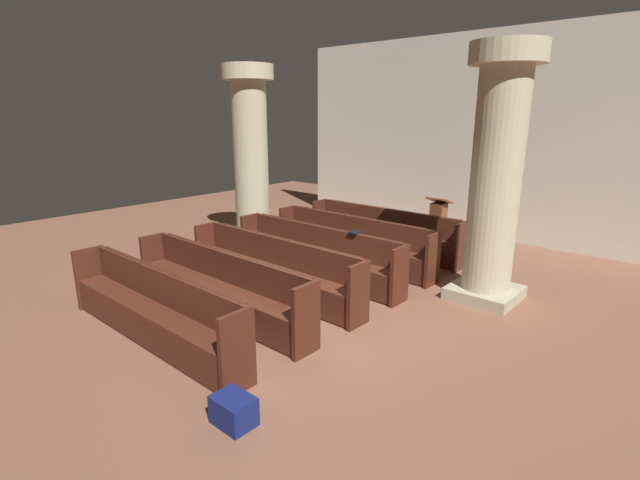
{
  "coord_description": "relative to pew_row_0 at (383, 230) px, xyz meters",
  "views": [
    {
      "loc": [
        4.13,
        -4.31,
        2.79
      ],
      "look_at": [
        -0.76,
        1.26,
        0.75
      ],
      "focal_mm": 26.07,
      "sensor_mm": 36.0,
      "label": 1
    }
  ],
  "objects": [
    {
      "name": "pew_row_5",
      "position": [
        0.0,
        -5.1,
        0.0
      ],
      "size": [
        3.43,
        0.47,
        0.89
      ],
      "color": "#4C2316",
      "rests_on": "ground"
    },
    {
      "name": "pillar_far_side",
      "position": [
        -2.52,
        -1.28,
        1.46
      ],
      "size": [
        1.05,
        1.05,
        3.72
      ],
      "color": "tan",
      "rests_on": "ground"
    },
    {
      "name": "pew_row_4",
      "position": [
        0.0,
        -4.08,
        0.0
      ],
      "size": [
        3.43,
        0.46,
        0.89
      ],
      "color": "#4C2316",
      "rests_on": "ground"
    },
    {
      "name": "pew_row_2",
      "position": [
        0.0,
        -2.04,
        0.0
      ],
      "size": [
        3.43,
        0.47,
        0.89
      ],
      "color": "#4C2316",
      "rests_on": "ground"
    },
    {
      "name": "kneeler_box_navy",
      "position": [
        2.05,
        -5.48,
        -0.34
      ],
      "size": [
        0.39,
        0.29,
        0.28
      ],
      "primitive_type": "cube",
      "color": "navy",
      "rests_on": "ground"
    },
    {
      "name": "ground_plane",
      "position": [
        0.96,
        -3.43,
        -0.48
      ],
      "size": [
        19.2,
        19.2,
        0.0
      ],
      "primitive_type": "plane",
      "color": "brown"
    },
    {
      "name": "pillar_aisle_side",
      "position": [
        2.57,
        -0.98,
        1.46
      ],
      "size": [
        1.05,
        1.05,
        3.72
      ],
      "color": "tan",
      "rests_on": "ground"
    },
    {
      "name": "pew_row_0",
      "position": [
        0.0,
        0.0,
        0.0
      ],
      "size": [
        3.43,
        0.46,
        0.89
      ],
      "color": "#4C2316",
      "rests_on": "ground"
    },
    {
      "name": "lectern",
      "position": [
        0.64,
        1.14,
        -0.03
      ],
      "size": [
        0.48,
        0.45,
        1.08
      ],
      "color": "brown",
      "rests_on": "ground"
    },
    {
      "name": "back_wall",
      "position": [
        0.96,
        2.65,
        1.77
      ],
      "size": [
        10.0,
        0.16,
        4.5
      ],
      "primitive_type": "cube",
      "color": "silver",
      "rests_on": "ground"
    },
    {
      "name": "hymn_book",
      "position": [
        0.69,
        -1.85,
        0.43
      ],
      "size": [
        0.15,
        0.21,
        0.03
      ],
      "primitive_type": "cube",
      "color": "black",
      "rests_on": "pew_row_2"
    },
    {
      "name": "pew_row_3",
      "position": [
        0.0,
        -3.06,
        0.0
      ],
      "size": [
        3.43,
        0.46,
        0.89
      ],
      "color": "#4C2316",
      "rests_on": "ground"
    },
    {
      "name": "pew_row_1",
      "position": [
        0.0,
        -1.02,
        0.0
      ],
      "size": [
        3.43,
        0.46,
        0.89
      ],
      "color": "#4C2316",
      "rests_on": "ground"
    }
  ]
}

